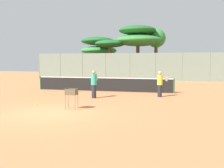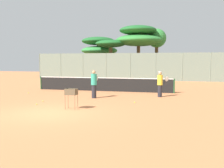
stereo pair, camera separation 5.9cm
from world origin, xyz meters
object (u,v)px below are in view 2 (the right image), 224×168
Objects in this scene: tennis_net at (103,84)px; parked_car at (103,73)px; ball_cart at (72,93)px; player_red_cap at (94,84)px; player_white_outfit at (160,84)px.

tennis_net is 2.60× the size of parked_car.
player_red_cap is at bearing 91.99° from ball_cart.
parked_car is (-4.57, 15.48, 0.10)m from tennis_net.
tennis_net is 7.74m from ball_cart.
player_red_cap is 0.42× the size of parked_car.
player_white_outfit is 0.95× the size of player_red_cap.
player_red_cap is at bearing 162.90° from player_white_outfit.
tennis_net is 5.07m from player_white_outfit.
player_red_cap is (0.50, -3.80, 0.35)m from tennis_net.
ball_cart is at bearing -77.35° from parked_car.
player_white_outfit is 4.34m from player_red_cap.
player_white_outfit reaches higher than ball_cart.
tennis_net is at bearing 94.73° from ball_cart.
ball_cart is (0.14, -3.91, -0.13)m from player_red_cap.
tennis_net is 6.17× the size of player_red_cap.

